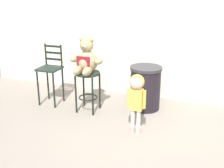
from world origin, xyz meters
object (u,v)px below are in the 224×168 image
object	(u,v)px
trash_bin	(145,88)
child_walking	(136,91)
teddy_bear	(86,60)
bar_chair_empty	(51,71)
bar_stool_with_teddy	(88,83)

from	to	relation	value
trash_bin	child_walking	bearing A→B (deg)	-84.55
teddy_bear	bar_chair_empty	distance (m)	0.86
teddy_bear	trash_bin	distance (m)	1.17
teddy_bear	bar_chair_empty	size ratio (longest dim) A/B	0.55
teddy_bear	bar_stool_with_teddy	bearing A→B (deg)	90.00
trash_bin	teddy_bear	bearing A→B (deg)	-152.58
child_walking	trash_bin	xyz separation A→B (m)	(-0.09, 0.94, -0.27)
bar_stool_with_teddy	trash_bin	size ratio (longest dim) A/B	0.92
bar_stool_with_teddy	trash_bin	xyz separation A→B (m)	(0.92, 0.45, -0.13)
teddy_bear	bar_chair_empty	xyz separation A→B (m)	(-0.79, 0.13, -0.31)
bar_stool_with_teddy	bar_chair_empty	size ratio (longest dim) A/B	0.65
teddy_bear	child_walking	distance (m)	1.14
teddy_bear	bar_chair_empty	bearing A→B (deg)	170.81
trash_bin	bar_stool_with_teddy	bearing A→B (deg)	-154.05
teddy_bear	trash_bin	size ratio (longest dim) A/B	0.78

